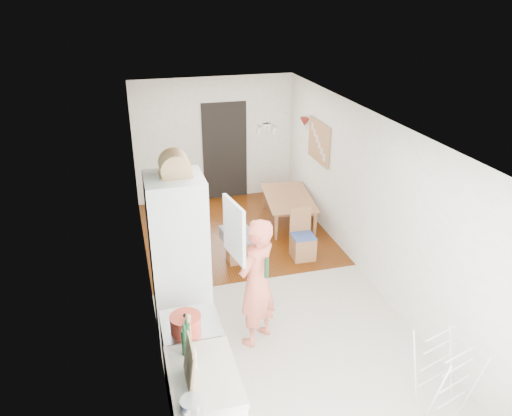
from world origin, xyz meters
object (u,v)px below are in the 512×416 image
stool (237,250)px  dining_chair (303,235)px  dining_table (290,212)px  drying_rack (444,376)px  person (257,272)px

stool → dining_chair: bearing=-10.0°
dining_table → dining_chair: bearing=178.0°
dining_table → drying_rack: drying_rack is taller
stool → drying_rack: drying_rack is taller
person → stool: 2.11m
person → drying_rack: (1.55, -1.60, -0.55)m
dining_table → stool: dining_table is taller
person → stool: person is taller
person → drying_rack: 2.29m
person → stool: (0.21, 1.95, -0.78)m
person → dining_chair: 2.24m
person → dining_table: person is taller
dining_chair → person: bearing=-123.9°
dining_table → stool: 1.71m
dining_table → dining_chair: (-0.23, -1.32, 0.20)m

